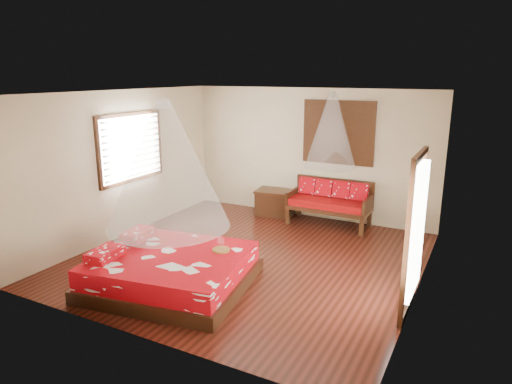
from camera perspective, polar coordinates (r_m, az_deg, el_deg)
room at (r=7.53m, az=-0.82°, el=1.61°), size 5.54×5.54×2.84m
bed at (r=7.01m, az=-10.64°, el=-9.59°), size 2.50×2.32×0.65m
daybed at (r=9.63m, az=9.26°, el=-1.06°), size 1.69×0.75×0.94m
storage_chest at (r=10.21m, az=2.44°, el=-1.31°), size 0.90×0.70×0.57m
shutter_panel at (r=9.67m, az=10.25°, el=7.32°), size 1.52×0.06×1.32m
window_left at (r=9.19m, az=-15.32°, el=5.40°), size 0.10×1.74×1.34m
glazed_door at (r=6.24m, az=19.00°, el=-5.18°), size 0.08×1.02×2.16m
wine_tray at (r=6.93m, az=-4.38°, el=-6.90°), size 0.26×0.26×0.21m
mosquito_net_main at (r=6.51m, az=-11.13°, el=3.31°), size 1.76×1.76×1.80m
mosquito_net_daybed at (r=9.22m, az=9.39°, el=7.63°), size 1.02×1.02×1.50m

